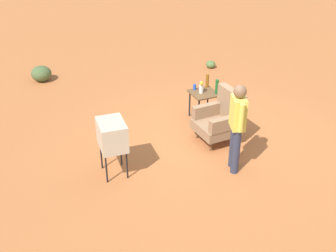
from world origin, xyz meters
name	(u,v)px	position (x,y,z in m)	size (l,w,h in m)	color
ground_plane	(209,137)	(0.00, 0.00, 0.00)	(60.00, 60.00, 0.00)	#AD6033
armchair	(221,118)	(0.17, 0.14, 0.50)	(0.82, 0.83, 1.06)	brown
side_table	(204,96)	(-0.78, 0.25, 0.53)	(0.56, 0.56, 0.63)	black
tv_on_stand	(112,135)	(0.46, -2.14, 0.78)	(0.62, 0.48, 1.03)	black
person_standing	(237,123)	(1.16, -0.13, 0.94)	(0.54, 0.33, 1.64)	#2D3347
bottle_wine_green	(217,87)	(-0.62, 0.47, 0.79)	(0.07, 0.07, 0.32)	#1E5623
bottle_tall_amber	(207,81)	(-1.02, 0.45, 0.78)	(0.07, 0.07, 0.30)	brown
soda_can_blue	(195,87)	(-1.00, 0.13, 0.69)	(0.07, 0.07, 0.12)	blue
flower_vase	(201,87)	(-0.79, 0.18, 0.77)	(0.15, 0.10, 0.27)	silver
shrub_near	(41,74)	(-4.34, -2.74, 0.20)	(0.53, 0.53, 0.41)	#475B33
shrub_lone	(211,64)	(-3.43, 1.85, 0.10)	(0.27, 0.27, 0.21)	#516B38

